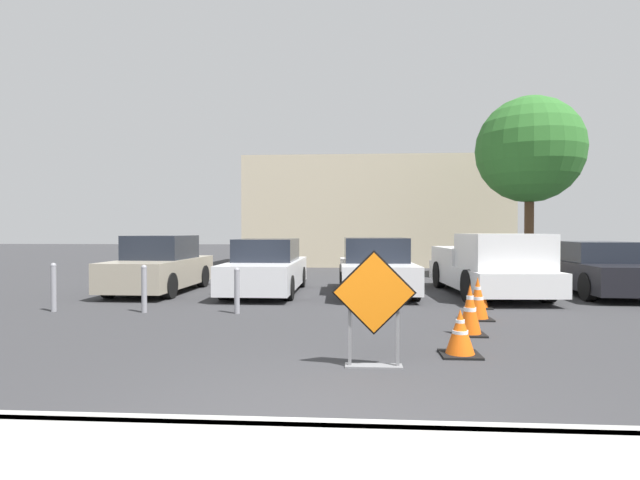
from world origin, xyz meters
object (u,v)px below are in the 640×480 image
object	(u,v)px
parked_car_fourth	(598,269)
traffic_cone_fifth	(480,287)
traffic_cone_second	(470,310)
parked_car_third	(375,268)
traffic_cone_third	(478,299)
parked_car_second	(267,268)
parked_car_nearest	(160,266)
traffic_cone_fourth	(480,293)
pickup_truck	(491,268)
bollard_nearest	(237,289)
bollard_third	(54,286)
bollard_second	(144,287)
road_closed_sign	(374,303)
traffic_cone_nearest	(460,333)

from	to	relation	value
parked_car_fourth	traffic_cone_fifth	bearing A→B (deg)	22.32
traffic_cone_second	parked_car_third	world-z (taller)	parked_car_third
traffic_cone_second	traffic_cone_third	xyz separation A→B (m)	(0.48, 1.44, -0.01)
parked_car_second	parked_car_third	world-z (taller)	parked_car_third
parked_car_nearest	parked_car_fourth	xyz separation A→B (m)	(11.81, 0.31, -0.05)
traffic_cone_fourth	parked_car_third	bearing A→B (deg)	131.98
pickup_truck	bollard_nearest	xyz separation A→B (m)	(-5.93, -3.16, -0.23)
parked_car_second	bollard_third	xyz separation A→B (m)	(-3.89, -3.45, -0.13)
traffic_cone_second	traffic_cone_third	world-z (taller)	traffic_cone_second
parked_car_fourth	traffic_cone_third	bearing A→B (deg)	46.34
pickup_truck	bollard_third	world-z (taller)	pickup_truck
parked_car_nearest	parked_car_fourth	size ratio (longest dim) A/B	0.93
traffic_cone_third	bollard_third	distance (m)	8.61
traffic_cone_third	bollard_second	world-z (taller)	bollard_second
parked_car_third	parked_car_fourth	bearing A→B (deg)	-179.24
parked_car_fourth	traffic_cone_fourth	bearing A→B (deg)	37.21
traffic_cone_third	traffic_cone_fifth	bearing A→B (deg)	75.19
road_closed_sign	parked_car_third	world-z (taller)	parked_car_third
parked_car_nearest	bollard_third	world-z (taller)	parked_car_nearest
traffic_cone_third	traffic_cone_fifth	xyz separation A→B (m)	(0.75, 2.82, -0.09)
traffic_cone_nearest	bollard_third	bearing A→B (deg)	157.54
pickup_truck	bollard_nearest	world-z (taller)	pickup_truck
pickup_truck	road_closed_sign	bearing A→B (deg)	61.48
traffic_cone_second	parked_car_second	distance (m)	6.76
road_closed_sign	parked_car_second	distance (m)	7.76
parked_car_third	parked_car_fourth	distance (m)	5.91
pickup_truck	parked_car_fourth	size ratio (longest dim) A/B	1.16
road_closed_sign	traffic_cone_nearest	xyz separation A→B (m)	(1.19, 0.69, -0.49)
parked_car_second	bollard_nearest	xyz separation A→B (m)	(-0.01, -3.45, -0.17)
traffic_cone_second	traffic_cone_third	size ratio (longest dim) A/B	1.02
bollard_third	road_closed_sign	bearing A→B (deg)	-30.74
traffic_cone_fifth	bollard_third	distance (m)	9.66
parked_car_fourth	bollard_nearest	xyz separation A→B (m)	(-8.86, -3.73, -0.16)
parked_car_second	bollard_third	bearing A→B (deg)	41.64
traffic_cone_fourth	parked_car_fourth	xyz separation A→B (m)	(3.75, 2.68, 0.32)
traffic_cone_fourth	parked_car_second	size ratio (longest dim) A/B	0.15
traffic_cone_fourth	parked_car_fourth	world-z (taller)	parked_car_fourth
traffic_cone_second	parked_car_fourth	size ratio (longest dim) A/B	0.18
road_closed_sign	traffic_cone_fifth	bearing A→B (deg)	65.66
traffic_cone_second	bollard_second	size ratio (longest dim) A/B	0.84
bollard_nearest	parked_car_nearest	bearing A→B (deg)	130.79
traffic_cone_fourth	traffic_cone_fifth	size ratio (longest dim) A/B	1.09
parked_car_third	bollard_second	xyz separation A→B (m)	(-4.90, -3.44, -0.17)
traffic_cone_second	bollard_third	size ratio (longest dim) A/B	0.81
parked_car_third	bollard_second	size ratio (longest dim) A/B	4.42
traffic_cone_third	bollard_third	xyz separation A→B (m)	(-8.60, 0.38, 0.14)
road_closed_sign	parked_car_third	xyz separation A→B (m)	(0.35, 7.30, -0.10)
parked_car_nearest	traffic_cone_second	bearing A→B (deg)	144.95
traffic_cone_fourth	parked_car_third	size ratio (longest dim) A/B	0.16
pickup_truck	bollard_second	size ratio (longest dim) A/B	5.33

